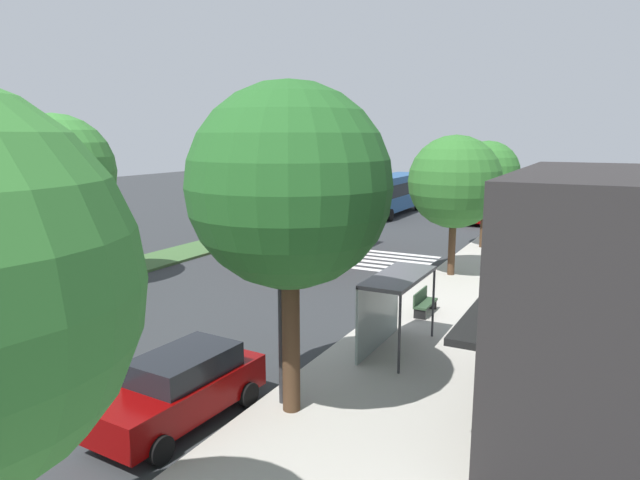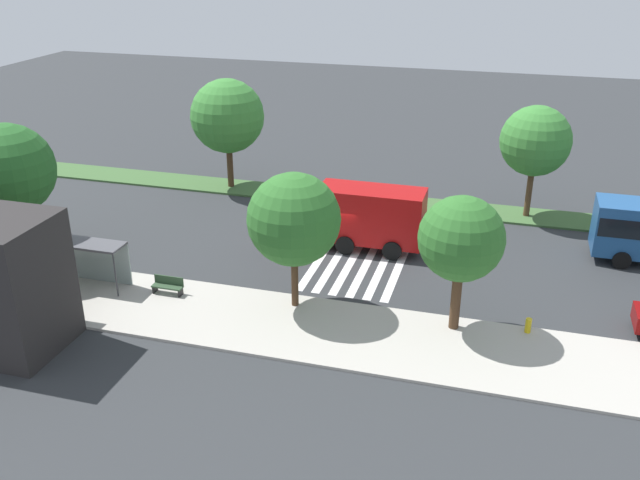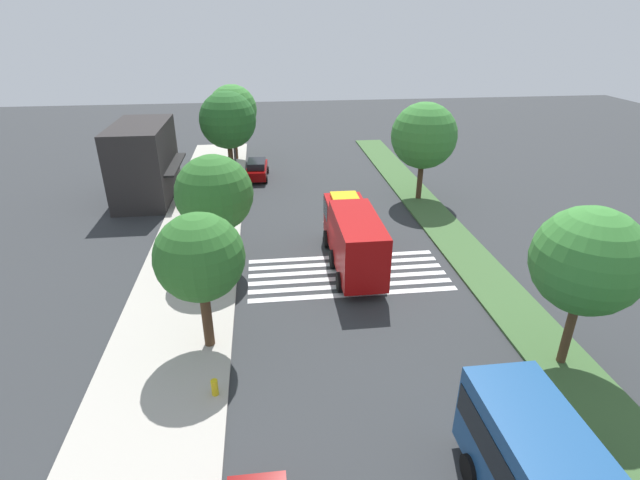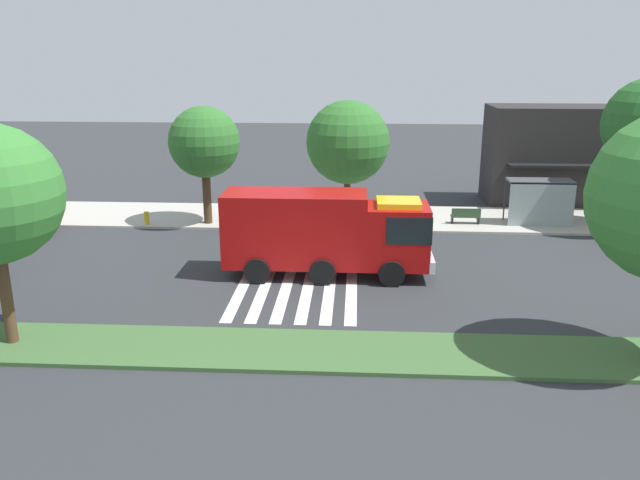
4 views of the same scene
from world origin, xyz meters
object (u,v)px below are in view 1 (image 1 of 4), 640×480
(bench_near_shelter, at_px, (424,302))
(fire_hydrant, at_px, (486,233))
(fire_truck, at_px, (314,224))
(transit_bus, at_px, (391,191))
(bus_stop_shelter, at_px, (389,296))
(parked_car_west, at_px, (482,212))
(street_lamp, at_px, (280,253))
(median_tree_far_west, at_px, (343,161))
(median_tree_center, at_px, (56,172))
(sidewalk_tree_far_west, at_px, (487,174))
(sidewalk_tree_east, at_px, (289,187))
(median_tree_west, at_px, (290,159))
(parked_car_mid, at_px, (181,387))
(sidewalk_tree_west, at_px, (455,182))

(bench_near_shelter, distance_m, fire_hydrant, 17.71)
(fire_truck, relative_size, transit_bus, 0.84)
(bus_stop_shelter, bearing_deg, parked_car_west, -174.29)
(bench_near_shelter, relative_size, fire_hydrant, 2.29)
(street_lamp, xyz_separation_m, median_tree_far_west, (-35.83, -15.04, 0.48))
(median_tree_center, bearing_deg, median_tree_far_west, 180.00)
(sidewalk_tree_far_west, xyz_separation_m, sidewalk_tree_east, (23.33, 0.00, 1.09))
(bench_near_shelter, distance_m, street_lamp, 9.49)
(transit_bus, xyz_separation_m, fire_hydrant, (8.56, 9.88, -1.55))
(bus_stop_shelter, relative_size, street_lamp, 0.52)
(transit_bus, relative_size, bus_stop_shelter, 3.03)
(street_lamp, bearing_deg, transit_bus, -164.09)
(median_tree_west, bearing_deg, transit_bus, 150.20)
(fire_truck, bearing_deg, fire_hydrant, 144.70)
(parked_car_west, relative_size, parked_car_mid, 0.99)
(street_lamp, distance_m, sidewalk_tree_far_west, 23.13)
(street_lamp, xyz_separation_m, sidewalk_tree_west, (-15.36, 0.40, 0.63))
(parked_car_west, xyz_separation_m, parked_car_mid, (35.21, 0.00, -0.01))
(bus_stop_shelter, relative_size, median_tree_far_west, 0.58)
(median_tree_west, height_order, fire_hydrant, median_tree_west)
(fire_hydrant, bearing_deg, bus_stop_shelter, 3.09)
(transit_bus, distance_m, median_tree_far_west, 5.70)
(parked_car_west, relative_size, median_tree_far_west, 0.76)
(bus_stop_shelter, distance_m, sidewalk_tree_far_west, 18.56)
(street_lamp, bearing_deg, sidewalk_tree_east, 62.11)
(parked_car_mid, distance_m, sidewalk_tree_west, 17.65)
(parked_car_west, bearing_deg, fire_truck, -18.10)
(parked_car_west, bearing_deg, parked_car_mid, 0.04)
(fire_truck, relative_size, sidewalk_tree_west, 1.31)
(sidewalk_tree_east, bearing_deg, fire_truck, -153.86)
(parked_car_mid, bearing_deg, median_tree_center, -115.24)
(parked_car_west, height_order, transit_bus, transit_bus)
(parked_car_west, height_order, parked_car_mid, parked_car_west)
(fire_truck, relative_size, bus_stop_shelter, 2.55)
(bench_near_shelter, xyz_separation_m, street_lamp, (8.77, -1.04, 3.47))
(sidewalk_tree_west, height_order, median_tree_far_west, sidewalk_tree_west)
(fire_truck, xyz_separation_m, median_tree_far_west, (-19.87, -7.50, 2.51))
(sidewalk_tree_west, xyz_separation_m, median_tree_center, (9.87, -15.44, 0.59))
(parked_car_west, bearing_deg, transit_bus, -100.57)
(bench_near_shelter, xyz_separation_m, sidewalk_tree_east, (8.99, -0.64, 5.12))
(parked_car_mid, relative_size, median_tree_west, 0.65)
(street_lamp, xyz_separation_m, median_tree_west, (-26.17, -15.04, 1.05))
(fire_truck, bearing_deg, median_tree_west, -143.67)
(sidewalk_tree_far_west, bearing_deg, parked_car_west, -168.01)
(median_tree_far_west, bearing_deg, fire_hydrant, 57.85)
(transit_bus, xyz_separation_m, median_tree_center, (29.51, -5.06, 3.24))
(street_lamp, relative_size, sidewalk_tree_far_west, 1.04)
(fire_truck, height_order, bench_near_shelter, fire_truck)
(bus_stop_shelter, height_order, median_tree_center, median_tree_center)
(transit_bus, distance_m, sidewalk_tree_far_west, 15.99)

